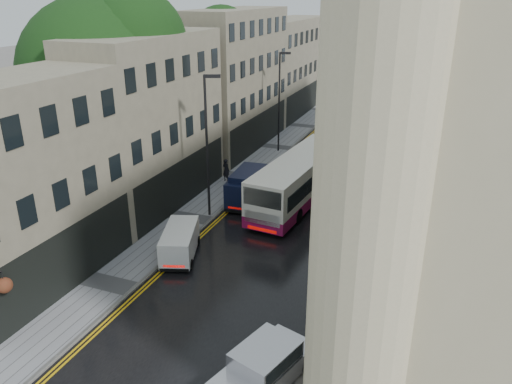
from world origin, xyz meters
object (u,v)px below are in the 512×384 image
Objects in this scene: tree_far at (199,80)px; lamp_post_far at (279,103)px; tree_near at (100,101)px; navy_van at (228,193)px; white_lorry at (347,151)px; lamp_post_near at (207,149)px; white_van at (161,254)px; pedestrian at (226,170)px; silver_hatchback at (218,378)px; cream_bus at (262,193)px.

tree_far is 1.45× the size of lamp_post_far.
tree_far is (0.30, 13.00, -0.72)m from tree_near.
white_lorry is at bearing 55.17° from navy_van.
lamp_post_near reaches higher than lamp_post_far.
tree_far is 14.51m from white_lorry.
white_van is 2.14× the size of pedestrian.
lamp_post_near reaches higher than silver_hatchback.
tree_far is 2.87× the size of silver_hatchback.
silver_hatchback is (14.79, -13.68, -6.11)m from tree_near.
pedestrian is (-4.73, 4.72, -0.63)m from cream_bus.
pedestrian reaches higher than silver_hatchback.
silver_hatchback is (4.04, -14.95, -0.80)m from cream_bus.
tree_near reaches higher than navy_van.
tree_far reaches higher than white_van.
cream_bus is at bearing 156.10° from pedestrian.
tree_near is at bearing -91.32° from tree_far.
silver_hatchback is 0.49× the size of lamp_post_near.
pedestrian is (-2.19, 12.75, 0.13)m from white_van.
navy_van is (-2.42, 0.12, -0.38)m from cream_bus.
silver_hatchback is at bearing -61.50° from tree_far.
navy_van is 2.76× the size of pedestrian.
pedestrian is at bearing 44.92° from tree_near.
cream_bus is 1.33× the size of lamp_post_near.
cream_bus is at bearing 6.72° from tree_near.
white_van reaches higher than silver_hatchback.
tree_far is 10.45m from pedestrian.
cream_bus is 6.74× the size of pedestrian.
pedestrian is (6.01, 5.99, -5.95)m from tree_near.
cream_bus is 2.45× the size of navy_van.
silver_hatchback is 0.51× the size of lamp_post_far.
white_van is (-5.83, -18.01, -0.98)m from white_lorry.
cream_bus is (10.44, -11.73, -4.60)m from tree_far.
pedestrian is (-8.78, 19.67, 0.16)m from silver_hatchback.
tree_far is 2.58× the size of navy_van.
lamp_post_near reaches higher than pedestrian.
tree_far is at bearing 136.50° from cream_bus.
tree_near is 21.05m from silver_hatchback.
white_van is at bearing -68.21° from tree_far.
lamp_post_far is (7.13, 14.72, -2.53)m from tree_near.
white_lorry reaches higher than white_van.
tree_far is at bearing 165.86° from white_lorry.
lamp_post_near is (7.57, 0.04, -2.39)m from tree_near.
white_van is 0.44× the size of lamp_post_far.
tree_near is at bearing -175.30° from navy_van.
lamp_post_far is (6.83, 1.72, -1.82)m from tree_far.
white_lorry reaches higher than silver_hatchback.
cream_bus reaches higher than silver_hatchback.
tree_near is 1.99× the size of white_lorry.
white_lorry reaches higher than cream_bus.
tree_far is 14.95m from lamp_post_near.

